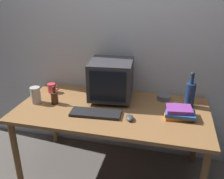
# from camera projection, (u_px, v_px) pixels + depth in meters

# --- Properties ---
(ground_plane) EXTENTS (6.00, 6.00, 0.00)m
(ground_plane) POSITION_uv_depth(u_px,v_px,m) (112.00, 172.00, 2.45)
(ground_plane) COLOR #56514C
(back_wall) EXTENTS (4.00, 0.08, 2.50)m
(back_wall) POSITION_uv_depth(u_px,v_px,m) (124.00, 36.00, 2.39)
(back_wall) COLOR silver
(back_wall) RESTS_ON ground
(desk) EXTENTS (1.66, 0.84, 0.71)m
(desk) POSITION_uv_depth(u_px,v_px,m) (112.00, 116.00, 2.21)
(desk) COLOR olive
(desk) RESTS_ON ground
(crt_monitor) EXTENTS (0.41, 0.42, 0.37)m
(crt_monitor) POSITION_uv_depth(u_px,v_px,m) (111.00, 80.00, 2.28)
(crt_monitor) COLOR #333338
(crt_monitor) RESTS_ON desk
(keyboard) EXTENTS (0.43, 0.18, 0.02)m
(keyboard) POSITION_uv_depth(u_px,v_px,m) (96.00, 113.00, 2.07)
(keyboard) COLOR black
(keyboard) RESTS_ON desk
(computer_mouse) EXTENTS (0.09, 0.11, 0.04)m
(computer_mouse) POSITION_uv_depth(u_px,v_px,m) (130.00, 118.00, 1.99)
(computer_mouse) COLOR #3F3F47
(computer_mouse) RESTS_ON desk
(bottle_tall) EXTENTS (0.09, 0.09, 0.32)m
(bottle_tall) POSITION_uv_depth(u_px,v_px,m) (190.00, 94.00, 2.17)
(bottle_tall) COLOR navy
(bottle_tall) RESTS_ON desk
(bottle_short) EXTENTS (0.06, 0.06, 0.17)m
(bottle_short) POSITION_uv_depth(u_px,v_px,m) (55.00, 97.00, 2.24)
(bottle_short) COLOR #472314
(bottle_short) RESTS_ON desk
(book_stack) EXTENTS (0.25, 0.19, 0.09)m
(book_stack) POSITION_uv_depth(u_px,v_px,m) (179.00, 113.00, 2.01)
(book_stack) COLOR orange
(book_stack) RESTS_ON desk
(mug) EXTENTS (0.12, 0.08, 0.09)m
(mug) POSITION_uv_depth(u_px,v_px,m) (52.00, 88.00, 2.48)
(mug) COLOR #CC383D
(mug) RESTS_ON desk
(cd_spindle) EXTENTS (0.12, 0.12, 0.04)m
(cd_spindle) POSITION_uv_depth(u_px,v_px,m) (164.00, 97.00, 2.33)
(cd_spindle) COLOR #595B66
(cd_spindle) RESTS_ON desk
(metal_canister) EXTENTS (0.09, 0.09, 0.15)m
(metal_canister) POSITION_uv_depth(u_px,v_px,m) (36.00, 95.00, 2.26)
(metal_canister) COLOR #B7B2A8
(metal_canister) RESTS_ON desk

